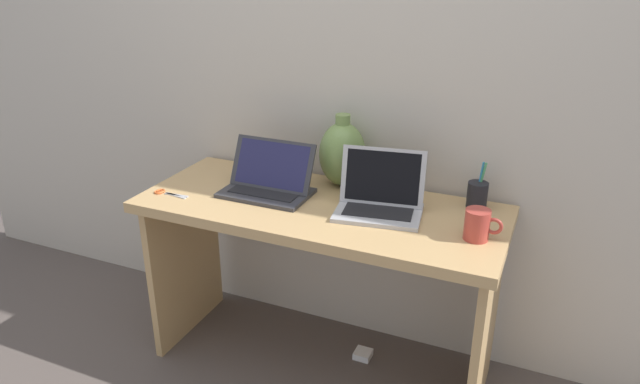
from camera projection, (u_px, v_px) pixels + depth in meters
ground_plane at (320, 362)px, 2.45m from camera, size 6.00×6.00×0.00m
back_wall at (353, 62)px, 2.25m from camera, size 4.40×0.04×2.40m
desk at (320, 243)px, 2.23m from camera, size 1.37×0.56×0.73m
laptop_left at (269, 180)px, 2.25m from camera, size 0.34×0.22×0.20m
laptop_right at (380, 196)px, 2.09m from camera, size 0.33×0.26×0.22m
green_vase at (342, 153)px, 2.30m from camera, size 0.19×0.19×0.29m
coffee_mug at (478, 225)px, 1.89m from camera, size 0.12×0.08×0.10m
pen_cup at (477, 195)px, 2.12m from camera, size 0.07×0.07×0.17m
scissors at (166, 193)px, 2.26m from camera, size 0.15×0.05×0.01m
power_brick at (363, 354)px, 2.47m from camera, size 0.07×0.07×0.03m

